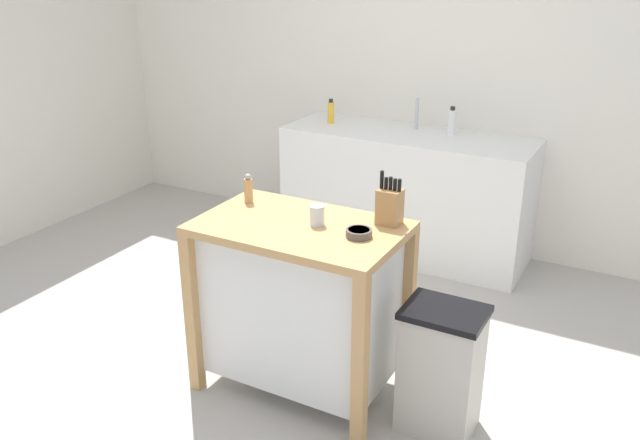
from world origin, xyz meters
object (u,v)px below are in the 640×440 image
object	(u,v)px
sink_faucet	(417,114)
bottle_spray_cleaner	(452,122)
bottle_dish_soap	(331,112)
trash_bin	(441,369)
knife_block	(390,206)
pepper_grinder	(248,189)
drinking_cup	(317,215)
kitchen_island	(301,298)
bowl_ceramic_small	(359,233)

from	to	relation	value
sink_faucet	bottle_spray_cleaner	world-z (taller)	sink_faucet
bottle_dish_soap	trash_bin	bearing A→B (deg)	-49.85
knife_block	pepper_grinder	xyz separation A→B (m)	(-0.74, -0.08, -0.02)
drinking_cup	pepper_grinder	world-z (taller)	pepper_grinder
kitchen_island	knife_block	bearing A→B (deg)	29.39
bowl_ceramic_small	drinking_cup	bearing A→B (deg)	171.62
pepper_grinder	bottle_spray_cleaner	bearing A→B (deg)	75.04
drinking_cup	bottle_spray_cleaner	world-z (taller)	bottle_spray_cleaner
kitchen_island	sink_faucet	distance (m)	2.01
kitchen_island	trash_bin	size ratio (longest dim) A/B	1.54
knife_block	bowl_ceramic_small	xyz separation A→B (m)	(-0.06, -0.21, -0.07)
kitchen_island	bowl_ceramic_small	size ratio (longest dim) A/B	8.15
bowl_ceramic_small	bottle_spray_cleaner	size ratio (longest dim) A/B	0.61
trash_bin	bottle_spray_cleaner	world-z (taller)	bottle_spray_cleaner
kitchen_island	pepper_grinder	world-z (taller)	pepper_grinder
drinking_cup	bottle_spray_cleaner	size ratio (longest dim) A/B	0.49
bottle_spray_cleaner	drinking_cup	bearing A→B (deg)	-90.83
bowl_ceramic_small	bottle_spray_cleaner	world-z (taller)	bottle_spray_cleaner
bottle_spray_cleaner	bowl_ceramic_small	bearing A→B (deg)	-83.87
bowl_ceramic_small	bottle_dish_soap	bearing A→B (deg)	121.11
knife_block	trash_bin	xyz separation A→B (m)	(0.36, -0.19, -0.67)
kitchen_island	trash_bin	xyz separation A→B (m)	(0.73, 0.02, -0.18)
bottle_spray_cleaner	bottle_dish_soap	world-z (taller)	bottle_spray_cleaner
knife_block	pepper_grinder	world-z (taller)	knife_block
kitchen_island	bottle_dish_soap	bearing A→B (deg)	113.42
pepper_grinder	trash_bin	size ratio (longest dim) A/B	0.24
sink_faucet	pepper_grinder	bearing A→B (deg)	-96.55
drinking_cup	knife_block	bearing A→B (deg)	30.49
bowl_ceramic_small	bottle_spray_cleaner	bearing A→B (deg)	96.13
drinking_cup	bottle_dish_soap	xyz separation A→B (m)	(-0.86, 1.77, 0.03)
trash_bin	sink_faucet	xyz separation A→B (m)	(-0.89, 1.92, 0.68)
knife_block	bottle_spray_cleaner	bearing A→B (deg)	98.79
kitchen_island	knife_block	world-z (taller)	knife_block
drinking_cup	pepper_grinder	distance (m)	0.46
pepper_grinder	trash_bin	distance (m)	1.28
bottle_dish_soap	bottle_spray_cleaner	bearing A→B (deg)	6.88
pepper_grinder	sink_faucet	distance (m)	1.82
knife_block	pepper_grinder	bearing A→B (deg)	-174.17
kitchen_island	trash_bin	bearing A→B (deg)	1.37
knife_block	bottle_spray_cleaner	world-z (taller)	knife_block
knife_block	bowl_ceramic_small	bearing A→B (deg)	-105.87
pepper_grinder	bottle_dish_soap	world-z (taller)	bottle_dish_soap
sink_faucet	bottle_dish_soap	distance (m)	0.63
bowl_ceramic_small	drinking_cup	xyz separation A→B (m)	(-0.23, 0.03, 0.03)
pepper_grinder	sink_faucet	size ratio (longest dim) A/B	0.69
trash_bin	sink_faucet	world-z (taller)	sink_faucet
bottle_dish_soap	bowl_ceramic_small	bearing A→B (deg)	-58.89
drinking_cup	pepper_grinder	size ratio (longest dim) A/B	0.63
kitchen_island	pepper_grinder	distance (m)	0.61
kitchen_island	bottle_dish_soap	xyz separation A→B (m)	(-0.78, 1.80, 0.47)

